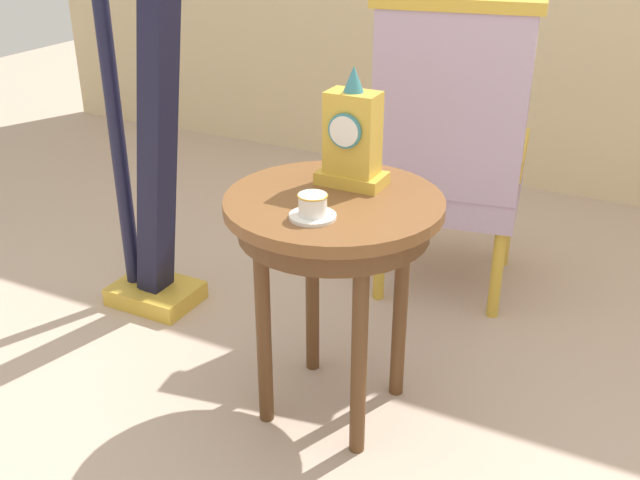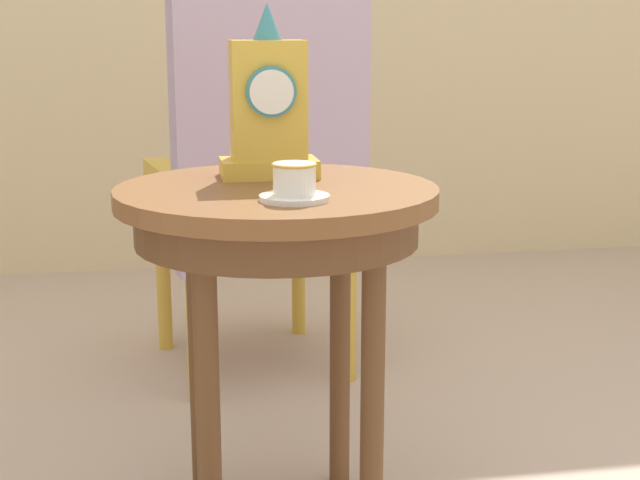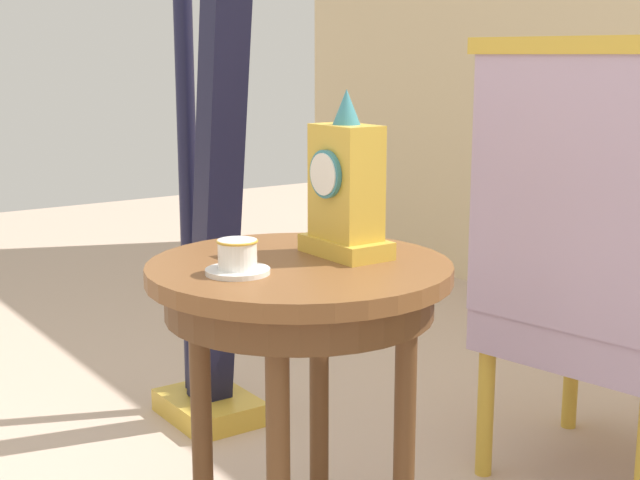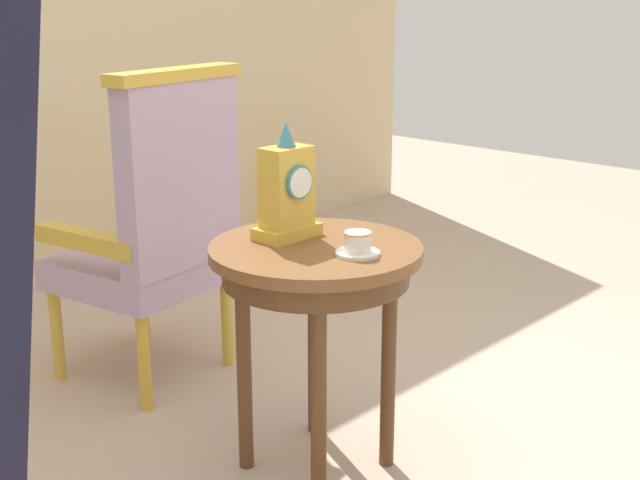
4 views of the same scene
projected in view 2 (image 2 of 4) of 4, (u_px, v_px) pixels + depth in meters
name	position (u px, v px, depth m)	size (l,w,h in m)	color
side_table	(279.00, 235.00, 1.76)	(0.61, 0.61, 0.70)	brown
teacup_left	(294.00, 184.00, 1.59)	(0.12, 0.12, 0.07)	white
mantel_clock	(268.00, 109.00, 1.81)	(0.19, 0.11, 0.34)	gold
armchair	(260.00, 173.00, 2.57)	(0.62, 0.61, 1.14)	#B299B7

